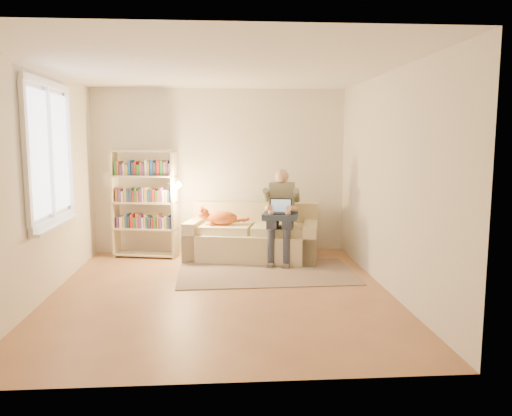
{
  "coord_description": "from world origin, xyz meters",
  "views": [
    {
      "loc": [
        0.01,
        -5.77,
        1.8
      ],
      "look_at": [
        0.49,
        1.0,
        0.87
      ],
      "focal_mm": 35.0,
      "sensor_mm": 36.0,
      "label": 1
    }
  ],
  "objects": [
    {
      "name": "bookshelf",
      "position": [
        -1.15,
        1.88,
        0.92
      ],
      "size": [
        1.09,
        0.52,
        1.66
      ],
      "rotation": [
        0.0,
        0.0,
        -0.21
      ],
      "color": "beige",
      "rests_on": "floor"
    },
    {
      "name": "blanket",
      "position": [
        0.83,
        1.34,
        0.7
      ],
      "size": [
        0.57,
        0.5,
        0.08
      ],
      "primitive_type": "cube",
      "rotation": [
        0.0,
        0.0,
        -0.21
      ],
      "color": "#263342",
      "rests_on": "person"
    },
    {
      "name": "laptop",
      "position": [
        0.83,
        1.35,
        0.8
      ],
      "size": [
        0.36,
        0.31,
        0.27
      ],
      "rotation": [
        0.0,
        0.0,
        -0.21
      ],
      "color": "black",
      "rests_on": "blanket"
    },
    {
      "name": "ceiling",
      "position": [
        0.0,
        0.0,
        2.6
      ],
      "size": [
        4.0,
        4.5,
        0.02
      ],
      "primitive_type": "cube",
      "color": "white",
      "rests_on": "wall_back"
    },
    {
      "name": "wall_left",
      "position": [
        -2.0,
        0.0,
        1.3
      ],
      "size": [
        0.02,
        4.5,
        2.6
      ],
      "primitive_type": "cube",
      "color": "silver",
      "rests_on": "floor"
    },
    {
      "name": "cat",
      "position": [
        -0.01,
        1.67,
        0.64
      ],
      "size": [
        0.73,
        0.34,
        0.26
      ],
      "rotation": [
        0.0,
        0.0,
        -0.21
      ],
      "color": "orange",
      "rests_on": "sofa"
    },
    {
      "name": "wall_back",
      "position": [
        0.0,
        2.25,
        1.3
      ],
      "size": [
        4.0,
        0.02,
        2.6
      ],
      "primitive_type": "cube",
      "color": "silver",
      "rests_on": "floor"
    },
    {
      "name": "floor",
      "position": [
        0.0,
        0.0,
        0.0
      ],
      "size": [
        4.5,
        4.5,
        0.0
      ],
      "primitive_type": "plane",
      "color": "#946443",
      "rests_on": "ground"
    },
    {
      "name": "person",
      "position": [
        0.89,
        1.45,
        0.78
      ],
      "size": [
        0.48,
        0.65,
        1.37
      ],
      "rotation": [
        0.0,
        0.0,
        -0.21
      ],
      "color": "slate",
      "rests_on": "sofa"
    },
    {
      "name": "wall_right",
      "position": [
        2.0,
        0.0,
        1.3
      ],
      "size": [
        0.02,
        4.5,
        2.6
      ],
      "primitive_type": "cube",
      "color": "silver",
      "rests_on": "floor"
    },
    {
      "name": "wall_front",
      "position": [
        0.0,
        -2.25,
        1.3
      ],
      "size": [
        4.0,
        0.02,
        2.6
      ],
      "primitive_type": "cube",
      "color": "silver",
      "rests_on": "floor"
    },
    {
      "name": "window",
      "position": [
        -1.95,
        0.2,
        1.38
      ],
      "size": [
        0.12,
        1.52,
        1.69
      ],
      "color": "white",
      "rests_on": "wall_left"
    },
    {
      "name": "sofa",
      "position": [
        0.48,
        1.69,
        0.3
      ],
      "size": [
        2.1,
        1.27,
        0.83
      ],
      "rotation": [
        0.0,
        0.0,
        -0.21
      ],
      "color": "#C8B88D",
      "rests_on": "floor"
    },
    {
      "name": "rug",
      "position": [
        0.61,
        0.81,
        0.01
      ],
      "size": [
        2.4,
        1.45,
        0.01
      ],
      "primitive_type": "cube",
      "rotation": [
        0.0,
        0.0,
        0.02
      ],
      "color": "#846E60",
      "rests_on": "floor"
    }
  ]
}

